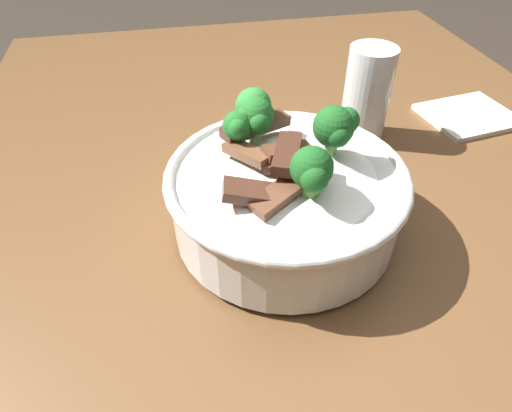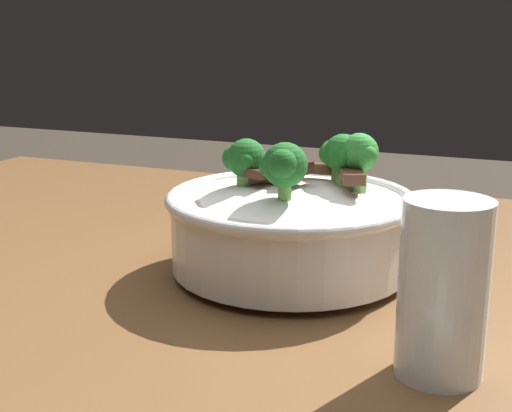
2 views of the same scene
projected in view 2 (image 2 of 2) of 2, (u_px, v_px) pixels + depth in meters
dining_table at (263, 395)px, 0.71m from camera, size 1.40×0.94×0.77m
rice_bowl at (291, 218)px, 0.71m from camera, size 0.25×0.25×0.15m
drinking_glass at (442, 302)px, 0.50m from camera, size 0.06×0.06×0.13m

